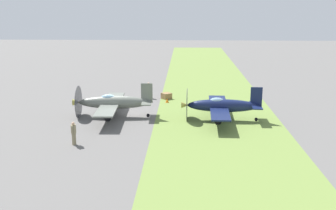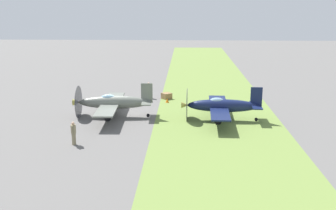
# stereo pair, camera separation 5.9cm
# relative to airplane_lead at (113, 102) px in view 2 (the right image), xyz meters

# --- Properties ---
(ground_plane) EXTENTS (160.00, 160.00, 0.00)m
(ground_plane) POSITION_rel_airplane_lead_xyz_m (1.20, -0.04, -1.36)
(ground_plane) COLOR #605E5B
(grass_verge) EXTENTS (120.00, 11.00, 0.01)m
(grass_verge) POSITION_rel_airplane_lead_xyz_m (1.20, -9.38, -1.36)
(grass_verge) COLOR olive
(grass_verge) RESTS_ON ground
(airplane_lead) EXTENTS (9.10, 7.22, 3.25)m
(airplane_lead) POSITION_rel_airplane_lead_xyz_m (0.00, 0.00, 0.00)
(airplane_lead) COLOR slate
(airplane_lead) RESTS_ON ground
(airplane_wingman) EXTENTS (8.84, 7.01, 3.16)m
(airplane_wingman) POSITION_rel_airplane_lead_xyz_m (-0.68, -9.70, -0.04)
(airplane_wingman) COLOR #141E47
(airplane_wingman) RESTS_ON ground
(ground_crew_chief) EXTENTS (0.49, 0.47, 1.73)m
(ground_crew_chief) POSITION_rel_airplane_lead_xyz_m (7.86, -2.54, -0.45)
(ground_crew_chief) COLOR #9E998E
(ground_crew_chief) RESTS_ON ground
(ground_crew_mechanic) EXTENTS (0.63, 0.38, 1.73)m
(ground_crew_mechanic) POSITION_rel_airplane_lead_xyz_m (-7.62, 1.56, -0.45)
(ground_crew_mechanic) COLOR #847A5B
(ground_crew_mechanic) RESTS_ON ground
(supply_crate) EXTENTS (1.26, 1.26, 0.64)m
(supply_crate) POSITION_rel_airplane_lead_xyz_m (7.50, -4.50, -1.04)
(supply_crate) COLOR olive
(supply_crate) RESTS_ON ground
(runway_marker_cone) EXTENTS (0.36, 0.36, 0.44)m
(runway_marker_cone) POSITION_rel_airplane_lead_xyz_m (5.79, -4.64, -1.14)
(runway_marker_cone) COLOR orange
(runway_marker_cone) RESTS_ON ground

